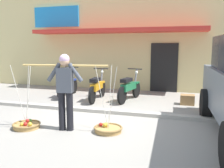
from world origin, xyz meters
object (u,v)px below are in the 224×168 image
fruit_vendor (65,87)px  fruit_basket_left_side (27,125)px  motorcycle_nearest_shop (68,84)px  wooden_crate (187,100)px  fruit_basket_right_side (108,129)px  motorcycle_second_in_row (97,87)px  motorcycle_third_in_row (129,88)px

fruit_vendor → fruit_basket_left_side: (-0.93, -0.15, -0.90)m
motorcycle_nearest_shop → wooden_crate: 4.32m
fruit_basket_right_side → motorcycle_second_in_row: size_ratio=0.80×
fruit_vendor → motorcycle_second_in_row: (-0.40, 3.10, -0.53)m
fruit_basket_right_side → motorcycle_second_in_row: bearing=114.2°
fruit_vendor → fruit_basket_left_side: bearing=-171.0°
fruit_basket_left_side → motorcycle_nearest_shop: bearing=102.1°
fruit_vendor → fruit_basket_right_side: size_ratio=1.30×
motorcycle_nearest_shop → motorcycle_second_in_row: size_ratio=1.00×
motorcycle_third_in_row → wooden_crate: bearing=-0.1°
fruit_basket_right_side → motorcycle_second_in_row: fruit_basket_right_side is taller
fruit_vendor → wooden_crate: bearing=52.0°
motorcycle_second_in_row → fruit_vendor: bearing=-82.7°
motorcycle_third_in_row → wooden_crate: (1.92, -0.00, -0.29)m
fruit_basket_right_side → motorcycle_nearest_shop: fruit_basket_right_side is taller
motorcycle_third_in_row → fruit_basket_left_side: bearing=-115.0°
fruit_basket_left_side → motorcycle_second_in_row: bearing=80.6°
fruit_vendor → motorcycle_nearest_shop: size_ratio=1.03×
fruit_vendor → motorcycle_nearest_shop: fruit_vendor is taller
fruit_basket_left_side → motorcycle_second_in_row: 3.32m
fruit_basket_left_side → wooden_crate: 4.98m
motorcycle_nearest_shop → motorcycle_second_in_row: same height
motorcycle_second_in_row → motorcycle_third_in_row: bearing=12.4°
fruit_basket_right_side → wooden_crate: size_ratio=3.30×
fruit_basket_left_side → fruit_basket_right_side: size_ratio=1.00×
fruit_basket_left_side → fruit_basket_right_side: bearing=9.0°
motorcycle_third_in_row → motorcycle_second_in_row: bearing=-167.6°
motorcycle_nearest_shop → motorcycle_third_in_row: size_ratio=1.01×
motorcycle_second_in_row → wooden_crate: size_ratio=4.14×
fruit_vendor → motorcycle_third_in_row: (0.69, 3.34, -0.53)m
fruit_basket_left_side → motorcycle_nearest_shop: fruit_basket_left_side is taller
motorcycle_third_in_row → wooden_crate: motorcycle_third_in_row is taller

